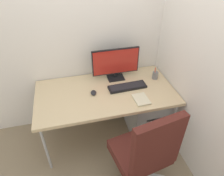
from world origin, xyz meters
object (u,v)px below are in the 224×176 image
Objects in this scene: mouse at (94,93)px; keyboard at (127,87)px; notebook at (141,99)px; pen_holder at (155,75)px; monitor at (116,63)px; office_chair at (145,151)px; filing_cabinet at (147,113)px.

keyboard is at bearing 13.45° from mouse.
mouse is 0.55m from notebook.
monitor is at bearing 164.19° from pen_holder.
keyboard is at bearing 105.03° from notebook.
keyboard is 5.01× the size of mouse.
keyboard is 2.55× the size of pen_holder.
keyboard is 2.23× the size of notebook.
office_chair is 0.82m from keyboard.
keyboard is (0.07, 0.79, 0.18)m from office_chair.
office_chair is 1.86× the size of monitor.
notebook is at bearing 74.80° from office_chair.
monitor is 0.53m from pen_holder.
mouse is 0.51× the size of pen_holder.
office_chair is at bearing -55.29° from mouse.
filing_cabinet is (0.35, 0.74, -0.27)m from office_chair.
monitor is 2.81× the size of notebook.
notebook is (0.16, -0.50, -0.21)m from monitor.
office_chair is 1.85× the size of filing_cabinet.
office_chair is 0.58m from notebook.
monitor is 0.33m from keyboard.
pen_holder is at bearing -15.81° from monitor.
notebook is (0.15, 0.54, 0.17)m from office_chair.
filing_cabinet is 1.00× the size of monitor.
pen_holder reaches higher than mouse.
filing_cabinet is at bearing -39.38° from monitor.
notebook reaches higher than filing_cabinet.
monitor is (-0.02, 1.04, 0.38)m from office_chair.
mouse is at bearing -177.04° from keyboard.
keyboard is 0.42m from pen_holder.
monitor is 1.26× the size of keyboard.
keyboard is (-0.28, 0.05, 0.44)m from filing_cabinet.
notebook is (-0.20, -0.21, 0.44)m from filing_cabinet.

